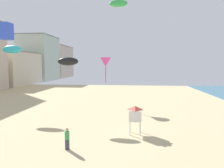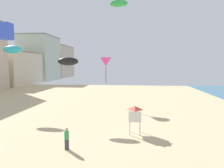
{
  "view_description": "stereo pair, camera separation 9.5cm",
  "coord_description": "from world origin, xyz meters",
  "px_view_note": "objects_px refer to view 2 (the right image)",
  "views": [
    {
      "loc": [
        8.38,
        -1.39,
        6.2
      ],
      "look_at": [
        6.16,
        20.42,
        4.13
      ],
      "focal_mm": 32.12,
      "sensor_mm": 36.0,
      "label": 1
    },
    {
      "loc": [
        8.47,
        -1.38,
        6.2
      ],
      "look_at": [
        6.16,
        20.42,
        4.13
      ],
      "focal_mm": 32.12,
      "sensor_mm": 36.0,
      "label": 2
    }
  ],
  "objects_px": {
    "kite_green_parafoil": "(119,3)",
    "kite_cyan_parafoil": "(12,50)",
    "kite_blue_box": "(6,31)",
    "kite_magenta_delta": "(106,62)",
    "kite_flyer": "(67,137)",
    "kite_black_parafoil": "(68,61)",
    "lifeguard_stand": "(135,114)"
  },
  "relations": [
    {
      "from": "kite_black_parafoil",
      "to": "kite_blue_box",
      "type": "height_order",
      "value": "kite_blue_box"
    },
    {
      "from": "kite_flyer",
      "to": "kite_green_parafoil",
      "type": "height_order",
      "value": "kite_green_parafoil"
    },
    {
      "from": "kite_flyer",
      "to": "kite_magenta_delta",
      "type": "relative_size",
      "value": 0.44
    },
    {
      "from": "kite_black_parafoil",
      "to": "kite_magenta_delta",
      "type": "height_order",
      "value": "kite_magenta_delta"
    },
    {
      "from": "kite_flyer",
      "to": "kite_cyan_parafoil",
      "type": "distance_m",
      "value": 18.31
    },
    {
      "from": "kite_cyan_parafoil",
      "to": "kite_magenta_delta",
      "type": "bearing_deg",
      "value": 17.45
    },
    {
      "from": "kite_flyer",
      "to": "kite_green_parafoil",
      "type": "bearing_deg",
      "value": -106.36
    },
    {
      "from": "kite_magenta_delta",
      "to": "kite_blue_box",
      "type": "relative_size",
      "value": 2.5
    },
    {
      "from": "kite_flyer",
      "to": "kite_green_parafoil",
      "type": "relative_size",
      "value": 0.62
    },
    {
      "from": "kite_green_parafoil",
      "to": "kite_cyan_parafoil",
      "type": "bearing_deg",
      "value": -163.82
    },
    {
      "from": "kite_blue_box",
      "to": "kite_flyer",
      "type": "bearing_deg",
      "value": -27.71
    },
    {
      "from": "kite_flyer",
      "to": "kite_cyan_parafoil",
      "type": "height_order",
      "value": "kite_cyan_parafoil"
    },
    {
      "from": "lifeguard_stand",
      "to": "kite_black_parafoil",
      "type": "bearing_deg",
      "value": 150.84
    },
    {
      "from": "kite_flyer",
      "to": "kite_magenta_delta",
      "type": "bearing_deg",
      "value": -99.85
    },
    {
      "from": "kite_blue_box",
      "to": "kite_cyan_parafoil",
      "type": "distance_m",
      "value": 9.97
    },
    {
      "from": "kite_magenta_delta",
      "to": "kite_blue_box",
      "type": "xyz_separation_m",
      "value": [
        -7.38,
        -12.49,
        2.59
      ]
    },
    {
      "from": "kite_blue_box",
      "to": "kite_magenta_delta",
      "type": "bearing_deg",
      "value": 59.42
    },
    {
      "from": "kite_green_parafoil",
      "to": "kite_magenta_delta",
      "type": "height_order",
      "value": "kite_green_parafoil"
    },
    {
      "from": "kite_flyer",
      "to": "lifeguard_stand",
      "type": "distance_m",
      "value": 6.46
    },
    {
      "from": "kite_black_parafoil",
      "to": "kite_magenta_delta",
      "type": "bearing_deg",
      "value": 66.44
    },
    {
      "from": "kite_cyan_parafoil",
      "to": "kite_black_parafoil",
      "type": "bearing_deg",
      "value": -22.43
    },
    {
      "from": "kite_green_parafoil",
      "to": "kite_magenta_delta",
      "type": "distance_m",
      "value": 8.71
    },
    {
      "from": "kite_magenta_delta",
      "to": "kite_cyan_parafoil",
      "type": "relative_size",
      "value": 1.36
    },
    {
      "from": "kite_black_parafoil",
      "to": "kite_cyan_parafoil",
      "type": "relative_size",
      "value": 0.87
    },
    {
      "from": "kite_green_parafoil",
      "to": "kite_cyan_parafoil",
      "type": "height_order",
      "value": "kite_green_parafoil"
    },
    {
      "from": "kite_black_parafoil",
      "to": "kite_blue_box",
      "type": "relative_size",
      "value": 1.61
    },
    {
      "from": "kite_flyer",
      "to": "kite_cyan_parafoil",
      "type": "bearing_deg",
      "value": -53.61
    },
    {
      "from": "kite_green_parafoil",
      "to": "kite_black_parafoil",
      "type": "bearing_deg",
      "value": -123.52
    },
    {
      "from": "kite_magenta_delta",
      "to": "kite_cyan_parafoil",
      "type": "distance_m",
      "value": 12.98
    },
    {
      "from": "kite_flyer",
      "to": "kite_black_parafoil",
      "type": "bearing_deg",
      "value": -80.23
    },
    {
      "from": "kite_green_parafoil",
      "to": "kite_cyan_parafoil",
      "type": "distance_m",
      "value": 16.25
    },
    {
      "from": "kite_magenta_delta",
      "to": "kite_cyan_parafoil",
      "type": "height_order",
      "value": "kite_cyan_parafoil"
    }
  ]
}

